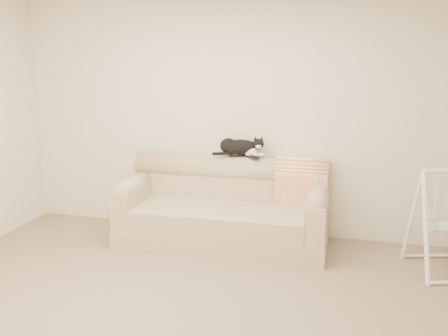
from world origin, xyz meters
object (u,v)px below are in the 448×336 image
(tuxedo_cat, at_px, (241,147))
(baby_swing, at_px, (448,220))
(remote_b, at_px, (253,157))
(sofa, at_px, (225,210))
(remote_a, at_px, (237,155))

(tuxedo_cat, xyz_separation_m, baby_swing, (2.07, -0.48, -0.51))
(remote_b, bearing_deg, tuxedo_cat, 161.69)
(sofa, xyz_separation_m, remote_a, (0.08, 0.25, 0.56))
(remote_a, relative_size, baby_swing, 0.18)
(remote_a, distance_m, tuxedo_cat, 0.10)
(remote_a, height_order, baby_swing, baby_swing)
(remote_b, height_order, baby_swing, baby_swing)
(remote_b, relative_size, tuxedo_cat, 0.29)
(sofa, bearing_deg, tuxedo_cat, 63.81)
(sofa, relative_size, remote_b, 13.32)
(remote_a, bearing_deg, tuxedo_cat, -8.45)
(sofa, relative_size, remote_a, 12.25)
(remote_a, xyz_separation_m, remote_b, (0.19, -0.05, -0.00))
(remote_b, xyz_separation_m, baby_swing, (1.93, -0.43, -0.41))
(sofa, relative_size, tuxedo_cat, 3.87)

